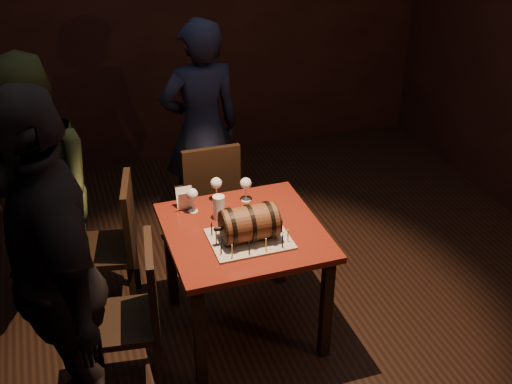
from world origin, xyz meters
TOP-DOWN VIEW (x-y plane):
  - room_shell at (0.00, 0.00)m, footprint 5.04×5.04m
  - pub_table at (-0.03, -0.01)m, footprint 0.90×0.90m
  - cake_board at (-0.03, -0.13)m, footprint 0.45×0.35m
  - barrel_cake at (-0.03, -0.13)m, footprint 0.37×0.22m
  - birthday_candles at (-0.03, -0.13)m, footprint 0.40×0.30m
  - wine_glass_left at (-0.26, 0.27)m, footprint 0.07×0.07m
  - wine_glass_mid at (-0.09, 0.36)m, footprint 0.07×0.07m
  - wine_glass_right at (0.08, 0.30)m, footprint 0.07×0.07m
  - pint_of_ale at (-0.13, 0.15)m, footprint 0.07×0.07m
  - menu_card at (-0.30, 0.32)m, footprint 0.10×0.05m
  - chair_back at (-0.02, 0.83)m, footprint 0.40×0.40m
  - chair_left_rear at (-0.73, 0.46)m, footprint 0.47×0.47m
  - chair_left_front at (-0.72, -0.26)m, footprint 0.45×0.45m
  - person_back at (0.05, 1.26)m, footprint 0.63×0.43m
  - person_left_rear at (-1.15, 0.57)m, footprint 0.89×1.01m
  - person_left_front at (-1.09, -0.43)m, footprint 0.68×1.20m

SIDE VIEW (x-z plane):
  - chair_back at x=-0.02m, z-range 0.06..0.99m
  - chair_left_rear at x=-0.73m, z-range 0.06..0.99m
  - chair_left_front at x=-0.72m, z-range 0.06..0.99m
  - pub_table at x=-0.03m, z-range 0.27..1.02m
  - cake_board at x=-0.03m, z-range 0.75..0.76m
  - birthday_candles at x=-0.03m, z-range 0.76..0.85m
  - menu_card at x=-0.30m, z-range 0.75..0.88m
  - pint_of_ale at x=-0.13m, z-range 0.75..0.90m
  - person_back at x=0.05m, z-range 0.00..1.67m
  - person_left_rear at x=-1.15m, z-range 0.00..1.72m
  - barrel_cake at x=-0.03m, z-range 0.75..0.97m
  - wine_glass_mid at x=-0.09m, z-range 0.79..0.95m
  - wine_glass_left at x=-0.26m, z-range 0.79..0.95m
  - wine_glass_right at x=0.08m, z-range 0.79..0.95m
  - person_left_front at x=-1.09m, z-range 0.00..1.93m
  - room_shell at x=0.00m, z-range 0.00..2.80m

